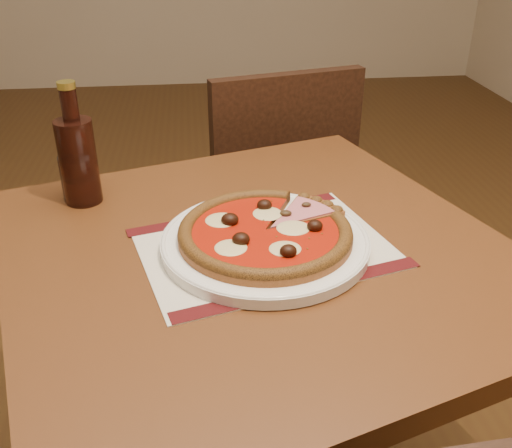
{
  "coord_description": "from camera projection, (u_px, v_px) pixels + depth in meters",
  "views": [
    {
      "loc": [
        0.19,
        -1.61,
        1.24
      ],
      "look_at": [
        0.28,
        -0.78,
        0.78
      ],
      "focal_mm": 40.0,
      "sensor_mm": 36.0,
      "label": 1
    }
  ],
  "objects": [
    {
      "name": "bottle",
      "position": [
        78.0,
        157.0,
        1.05
      ],
      "size": [
        0.07,
        0.07,
        0.23
      ],
      "color": "black",
      "rests_on": "table"
    },
    {
      "name": "pizza",
      "position": [
        265.0,
        232.0,
        0.92
      ],
      "size": [
        0.28,
        0.28,
        0.04
      ],
      "color": "brown",
      "rests_on": "plate"
    },
    {
      "name": "chair_far",
      "position": [
        271.0,
        192.0,
        1.69
      ],
      "size": [
        0.5,
        0.5,
        0.88
      ],
      "rotation": [
        0.0,
        0.0,
        3.39
      ],
      "color": "black",
      "rests_on": "ground"
    },
    {
      "name": "table",
      "position": [
        257.0,
        295.0,
        1.0
      ],
      "size": [
        1.0,
        1.0,
        0.75
      ],
      "rotation": [
        0.0,
        0.0,
        0.31
      ],
      "color": "brown",
      "rests_on": "ground"
    },
    {
      "name": "ham_slice",
      "position": [
        304.0,
        211.0,
        1.0
      ],
      "size": [
        0.14,
        0.13,
        0.02
      ],
      "rotation": [
        0.0,
        0.0,
        0.69
      ],
      "color": "brown",
      "rests_on": "plate"
    },
    {
      "name": "placemat",
      "position": [
        265.0,
        247.0,
        0.94
      ],
      "size": [
        0.46,
        0.38,
        0.0
      ],
      "primitive_type": "cube",
      "rotation": [
        0.0,
        0.0,
        0.26
      ],
      "color": "beige",
      "rests_on": "table"
    },
    {
      "name": "water_glass",
      "position": [
        80.0,
        177.0,
        1.08
      ],
      "size": [
        0.07,
        0.07,
        0.09
      ],
      "primitive_type": "cylinder",
      "rotation": [
        0.0,
        0.0,
        -0.03
      ],
      "color": "white",
      "rests_on": "table"
    },
    {
      "name": "plate",
      "position": [
        265.0,
        242.0,
        0.93
      ],
      "size": [
        0.34,
        0.34,
        0.02
      ],
      "primitive_type": "cylinder",
      "color": "white",
      "rests_on": "placemat"
    }
  ]
}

